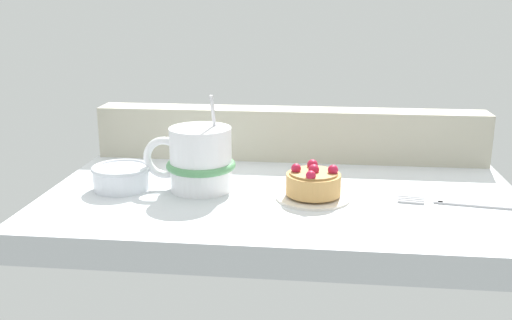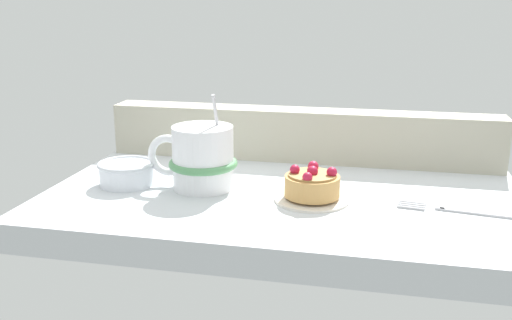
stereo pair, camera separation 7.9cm
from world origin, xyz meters
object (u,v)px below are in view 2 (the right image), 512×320
at_px(raspberry_tart, 312,184).
at_px(dessert_fork, 461,210).
at_px(coffee_mug, 201,158).
at_px(sugar_bowl, 127,172).
at_px(dessert_plate, 312,198).

height_order(raspberry_tart, dessert_fork, raspberry_tart).
height_order(raspberry_tart, coffee_mug, coffee_mug).
bearing_deg(sugar_bowl, coffee_mug, 4.94).
bearing_deg(coffee_mug, dessert_fork, -4.28).
xyz_separation_m(dessert_fork, sugar_bowl, (-0.47, 0.02, 0.02)).
height_order(dessert_plate, raspberry_tart, raspberry_tart).
relative_size(dessert_plate, raspberry_tart, 1.37).
height_order(dessert_plate, coffee_mug, coffee_mug).
bearing_deg(dessert_plate, sugar_bowl, 177.58).
bearing_deg(dessert_fork, sugar_bowl, 177.93).
bearing_deg(dessert_fork, coffee_mug, 175.72).
distance_m(coffee_mug, dessert_fork, 0.36).
distance_m(dessert_plate, raspberry_tart, 0.02).
bearing_deg(coffee_mug, dessert_plate, -7.48).
bearing_deg(raspberry_tart, dessert_fork, -1.60).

